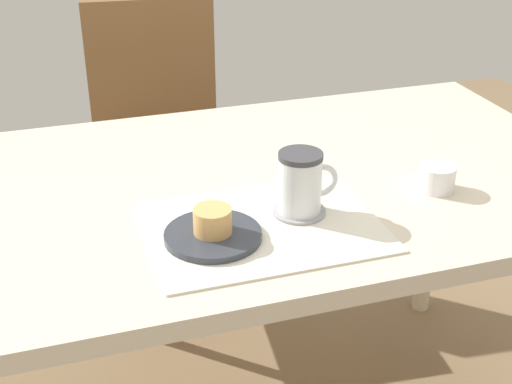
# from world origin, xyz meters

# --- Properties ---
(dining_table) EXTENTS (1.40, 0.80, 0.70)m
(dining_table) POSITION_xyz_m (0.00, 0.00, 0.63)
(dining_table) COLOR beige
(dining_table) RESTS_ON ground_plane
(wooden_chair) EXTENTS (0.46, 0.46, 0.87)m
(wooden_chair) POSITION_xyz_m (-0.06, 0.77, 0.49)
(wooden_chair) COLOR brown
(wooden_chair) RESTS_ON ground_plane
(placemat) EXTENTS (0.40, 0.30, 0.00)m
(placemat) POSITION_xyz_m (-0.04, -0.19, 0.70)
(placemat) COLOR silver
(placemat) RESTS_ON dining_table
(pastry_plate) EXTENTS (0.16, 0.16, 0.01)m
(pastry_plate) POSITION_xyz_m (-0.14, -0.20, 0.71)
(pastry_plate) COLOR #333842
(pastry_plate) RESTS_ON placemat
(pastry) EXTENTS (0.06, 0.06, 0.04)m
(pastry) POSITION_xyz_m (-0.14, -0.20, 0.74)
(pastry) COLOR #E0A860
(pastry) RESTS_ON pastry_plate
(coffee_coaster) EXTENTS (0.10, 0.10, 0.00)m
(coffee_coaster) POSITION_xyz_m (0.03, -0.16, 0.71)
(coffee_coaster) COLOR #99999E
(coffee_coaster) RESTS_ON placemat
(coffee_mug) EXTENTS (0.11, 0.08, 0.11)m
(coffee_mug) POSITION_xyz_m (0.03, -0.16, 0.77)
(coffee_mug) COLOR white
(coffee_mug) RESTS_ON coffee_coaster
(sugar_bowl) EXTENTS (0.07, 0.07, 0.05)m
(sugar_bowl) POSITION_xyz_m (0.32, -0.15, 0.73)
(sugar_bowl) COLOR white
(sugar_bowl) RESTS_ON dining_table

